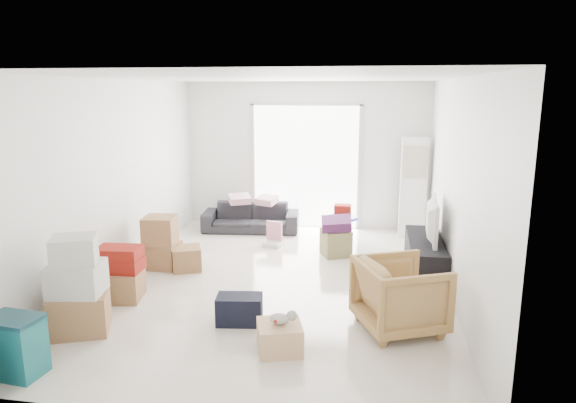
# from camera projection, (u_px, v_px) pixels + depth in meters

# --- Properties ---
(room_shell) EXTENTS (4.98, 6.48, 3.18)m
(room_shell) POSITION_uv_depth(u_px,v_px,m) (275.00, 185.00, 6.64)
(room_shell) COLOR white
(room_shell) RESTS_ON ground
(sliding_door) EXTENTS (2.10, 0.04, 2.33)m
(sliding_door) POSITION_uv_depth(u_px,v_px,m) (306.00, 162.00, 9.53)
(sliding_door) COLOR white
(sliding_door) RESTS_ON room_shell
(ac_tower) EXTENTS (0.45, 0.30, 1.75)m
(ac_tower) POSITION_uv_depth(u_px,v_px,m) (413.00, 187.00, 8.98)
(ac_tower) COLOR white
(ac_tower) RESTS_ON room_shell
(tv_console) EXTENTS (0.47, 1.55, 0.52)m
(tv_console) POSITION_uv_depth(u_px,v_px,m) (425.00, 257.00, 7.17)
(tv_console) COLOR black
(tv_console) RESTS_ON room_shell
(television) EXTENTS (0.64, 1.03, 0.13)m
(television) POSITION_uv_depth(u_px,v_px,m) (426.00, 235.00, 7.10)
(television) COLOR black
(television) RESTS_ON tv_console
(sofa) EXTENTS (1.78, 0.68, 0.68)m
(sofa) POSITION_uv_depth(u_px,v_px,m) (251.00, 213.00, 9.42)
(sofa) COLOR #242429
(sofa) RESTS_ON room_shell
(pillow_left) EXTENTS (0.43, 0.40, 0.11)m
(pillow_left) POSITION_uv_depth(u_px,v_px,m) (239.00, 192.00, 9.35)
(pillow_left) COLOR #DCA0AF
(pillow_left) RESTS_ON sofa
(pillow_right) EXTENTS (0.39, 0.35, 0.11)m
(pillow_right) POSITION_uv_depth(u_px,v_px,m) (267.00, 192.00, 9.26)
(pillow_right) COLOR #DCA0AF
(pillow_right) RESTS_ON sofa
(armchair) EXTENTS (1.05, 1.08, 0.86)m
(armchair) POSITION_uv_depth(u_px,v_px,m) (400.00, 292.00, 5.50)
(armchair) COLOR #A97E4B
(armchair) RESTS_ON room_shell
(storage_bins) EXTENTS (0.52, 0.39, 0.56)m
(storage_bins) POSITION_uv_depth(u_px,v_px,m) (15.00, 346.00, 4.64)
(storage_bins) COLOR #125E64
(storage_bins) RESTS_ON room_shell
(box_stack_a) EXTENTS (0.72, 0.66, 1.07)m
(box_stack_a) POSITION_uv_depth(u_px,v_px,m) (78.00, 290.00, 5.43)
(box_stack_a) COLOR #A17448
(box_stack_a) RESTS_ON room_shell
(box_stack_b) EXTENTS (0.58, 0.58, 0.67)m
(box_stack_b) POSITION_uv_depth(u_px,v_px,m) (120.00, 275.00, 6.35)
(box_stack_b) COLOR #A17448
(box_stack_b) RESTS_ON room_shell
(box_stack_c) EXTENTS (0.53, 0.49, 0.77)m
(box_stack_c) POSITION_uv_depth(u_px,v_px,m) (161.00, 243.00, 7.46)
(box_stack_c) COLOR #A17448
(box_stack_c) RESTS_ON room_shell
(loose_box) EXTENTS (0.52, 0.52, 0.33)m
(loose_box) POSITION_uv_depth(u_px,v_px,m) (187.00, 258.00, 7.41)
(loose_box) COLOR #A17448
(loose_box) RESTS_ON room_shell
(duffel_bag) EXTENTS (0.54, 0.36, 0.32)m
(duffel_bag) POSITION_uv_depth(u_px,v_px,m) (239.00, 309.00, 5.70)
(duffel_bag) COLOR black
(duffel_bag) RESTS_ON room_shell
(ottoman) EXTENTS (0.54, 0.54, 0.41)m
(ottoman) POSITION_uv_depth(u_px,v_px,m) (336.00, 243.00, 8.04)
(ottoman) COLOR #8B8351
(ottoman) RESTS_ON room_shell
(blanket) EXTENTS (0.50, 0.50, 0.14)m
(blanket) POSITION_uv_depth(u_px,v_px,m) (336.00, 226.00, 7.98)
(blanket) COLOR #562255
(blanket) RESTS_ON ottoman
(kids_table) EXTENTS (0.52, 0.52, 0.65)m
(kids_table) POSITION_uv_depth(u_px,v_px,m) (342.00, 215.00, 8.71)
(kids_table) COLOR #0C2EB8
(kids_table) RESTS_ON room_shell
(toy_walker) EXTENTS (0.35, 0.33, 0.40)m
(toy_walker) POSITION_uv_depth(u_px,v_px,m) (274.00, 239.00, 8.56)
(toy_walker) COLOR silver
(toy_walker) RESTS_ON room_shell
(wood_crate) EXTENTS (0.53, 0.53, 0.29)m
(wood_crate) POSITION_uv_depth(u_px,v_px,m) (280.00, 337.00, 5.10)
(wood_crate) COLOR #D9AF7D
(wood_crate) RESTS_ON room_shell
(plush_bunny) EXTENTS (0.27, 0.16, 0.14)m
(plush_bunny) POSITION_uv_depth(u_px,v_px,m) (283.00, 318.00, 5.06)
(plush_bunny) COLOR #B2ADA8
(plush_bunny) RESTS_ON wood_crate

